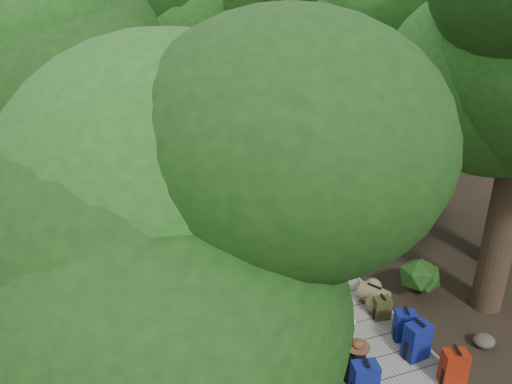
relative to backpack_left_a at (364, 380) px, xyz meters
name	(u,v)px	position (x,y,z in m)	size (l,w,h in m)	color
ground	(298,266)	(0.80, 4.23, -0.51)	(120.00, 120.00, 0.00)	#2D2116
sand_beach	(170,111)	(0.80, 20.23, -0.50)	(40.00, 22.00, 0.02)	#D1B98D
boardwalk	(282,245)	(0.80, 5.23, -0.45)	(2.00, 12.00, 0.12)	gray
backpack_left_a	(364,380)	(0.00, 0.00, 0.00)	(0.42, 0.29, 0.78)	navy
backpack_left_b	(353,362)	(0.07, 0.48, -0.07)	(0.35, 0.25, 0.64)	black
backpack_left_c	(340,336)	(0.19, 1.11, -0.04)	(0.38, 0.27, 0.70)	navy
backpack_left_d	(302,299)	(0.05, 2.47, -0.12)	(0.36, 0.26, 0.55)	navy
backpack_right_a	(454,366)	(1.59, -0.23, -0.03)	(0.40, 0.29, 0.72)	#951904
backpack_right_b	(417,339)	(1.40, 0.52, 0.00)	(0.43, 0.30, 0.78)	navy
backpack_right_c	(405,324)	(1.50, 1.01, -0.06)	(0.38, 0.27, 0.66)	navy
backpack_right_d	(382,307)	(1.46, 1.70, -0.14)	(0.33, 0.24, 0.51)	#383C17
duffel_right_khaki	(374,295)	(1.58, 2.18, -0.19)	(0.40, 0.60, 0.40)	olive
suitcase_on_boardwalk	(337,329)	(0.26, 1.38, -0.11)	(0.37, 0.20, 0.57)	black
lone_suitcase_on_sand	(221,153)	(1.19, 12.07, -0.18)	(0.39, 0.23, 0.62)	black
hat_brown	(358,344)	(0.13, 0.47, 0.32)	(0.42, 0.42, 0.13)	#51351E
hat_white	(346,319)	(0.25, 1.07, 0.36)	(0.33, 0.33, 0.11)	silver
kayak	(135,149)	(-1.75, 14.17, -0.34)	(0.67, 3.05, 0.31)	red
sun_lounger	(284,136)	(4.24, 13.22, -0.18)	(0.63, 1.95, 0.63)	silver
tree_right_c	(401,67)	(4.51, 6.15, 3.74)	(4.91, 4.91, 8.49)	black
tree_right_d	(411,4)	(6.46, 8.69, 5.14)	(6.16, 6.16, 11.30)	black
tree_right_e	(333,42)	(5.32, 11.43, 3.76)	(4.74, 4.74, 8.53)	black
tree_right_f	(350,19)	(7.47, 14.06, 4.32)	(5.41, 5.41, 9.65)	black
tree_left_a	(209,273)	(-2.58, -0.42, 2.83)	(4.00, 4.00, 6.67)	black
tree_left_b	(40,134)	(-4.37, 3.56, 3.54)	(4.51, 4.51, 8.11)	black
tree_left_c	(110,74)	(-2.86, 7.42, 3.78)	(4.94, 4.94, 8.59)	black
tree_back_a	(137,21)	(-0.58, 19.11, 4.08)	(5.30, 5.30, 9.18)	black
tree_back_c	(263,23)	(6.03, 20.38, 3.71)	(4.69, 4.69, 8.44)	black
tree_back_d	(34,40)	(-4.98, 18.05, 3.54)	(4.87, 4.87, 8.11)	black
palm_right_a	(328,72)	(4.18, 9.56, 3.07)	(4.20, 4.20, 7.16)	#153910
palm_right_b	(294,40)	(5.69, 15.69, 3.37)	(4.01, 4.01, 7.76)	#153910
palm_right_c	(225,56)	(2.82, 16.66, 2.68)	(4.02, 4.02, 6.39)	#153910
palm_left_a	(64,91)	(-3.99, 10.04, 2.94)	(4.34, 4.34, 6.90)	#153910
rock_left_b	(201,342)	(-2.13, 2.26, -0.41)	(0.36, 0.33, 0.20)	#4C473F
rock_left_c	(229,258)	(-0.74, 4.97, -0.38)	(0.47, 0.42, 0.26)	#4C473F
rock_left_d	(176,228)	(-1.61, 7.04, -0.42)	(0.31, 0.28, 0.17)	#4C473F
rock_right_a	(484,341)	(2.90, 0.43, -0.39)	(0.42, 0.38, 0.23)	#4C473F
rock_right_b	(418,273)	(3.19, 2.83, -0.39)	(0.42, 0.38, 0.23)	#4C473F
rock_right_c	(328,233)	(2.20, 5.37, -0.43)	(0.28, 0.25, 0.15)	#4C473F
shrub_left_a	(250,333)	(-1.36, 1.64, 0.05)	(1.25, 1.25, 1.12)	#164815
shrub_left_b	(197,250)	(-1.47, 5.15, -0.12)	(0.87, 0.87, 0.79)	#164815
shrub_left_c	(159,189)	(-1.70, 9.05, -0.04)	(1.04, 1.04, 0.94)	#164815
shrub_right_a	(421,279)	(2.73, 2.14, -0.04)	(1.05, 1.05, 0.95)	#164815
shrub_right_b	(349,204)	(3.13, 5.95, 0.03)	(1.19, 1.19, 1.07)	#164815
shrub_right_c	(285,166)	(2.88, 9.91, -0.17)	(0.76, 0.76, 0.69)	#164815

